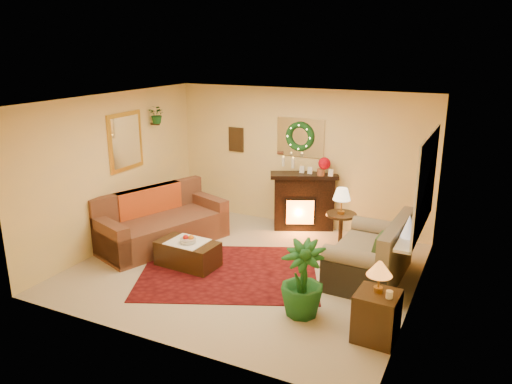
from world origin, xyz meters
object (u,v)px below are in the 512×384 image
at_px(sofa, 162,221).
at_px(coffee_table, 188,253).
at_px(loveseat, 370,251).
at_px(side_table_round, 340,232).
at_px(end_table_square, 376,318).
at_px(fireplace, 304,201).

distance_m(sofa, coffee_table, 1.05).
height_order(loveseat, side_table_round, loveseat).
xyz_separation_m(loveseat, end_table_square, (0.47, -1.59, -0.15)).
bearing_deg(loveseat, side_table_round, 133.22).
distance_m(sofa, fireplace, 2.64).
xyz_separation_m(fireplace, loveseat, (1.61, -1.50, -0.13)).
bearing_deg(loveseat, fireplace, 139.52).
bearing_deg(coffee_table, fireplace, 69.63).
relative_size(sofa, loveseat, 1.37).
bearing_deg(fireplace, coffee_table, -138.25).
xyz_separation_m(loveseat, side_table_round, (-0.68, 0.79, -0.09)).
xyz_separation_m(fireplace, coffee_table, (-1.04, -2.36, -0.34)).
relative_size(sofa, end_table_square, 3.72).
bearing_deg(coffee_table, sofa, 151.48).
relative_size(sofa, side_table_round, 3.38).
bearing_deg(end_table_square, coffee_table, 166.85).
distance_m(fireplace, loveseat, 2.21).
distance_m(loveseat, coffee_table, 2.79).
height_order(sofa, loveseat, sofa).
relative_size(fireplace, loveseat, 0.68).
bearing_deg(loveseat, sofa, -172.34).
height_order(fireplace, side_table_round, fireplace).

